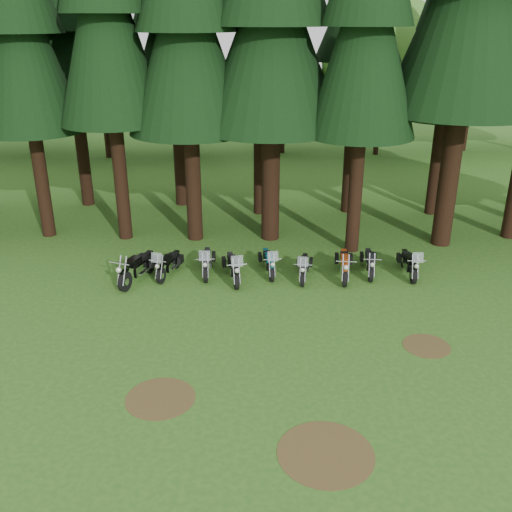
{
  "coord_description": "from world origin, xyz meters",
  "views": [
    {
      "loc": [
        -0.56,
        -14.01,
        9.01
      ],
      "look_at": [
        -0.55,
        5.0,
        1.0
      ],
      "focal_mm": 40.0,
      "sensor_mm": 36.0,
      "label": 1
    }
  ],
  "objects_px": {
    "motorcycle_2": "(207,263)",
    "motorcycle_7": "(369,263)",
    "motorcycle_3": "(233,268)",
    "motorcycle_4": "(269,263)",
    "motorcycle_0": "(137,268)",
    "motorcycle_1": "(169,265)",
    "motorcycle_8": "(409,264)",
    "motorcycle_6": "(344,266)",
    "motorcycle_5": "(304,268)"
  },
  "relations": [
    {
      "from": "motorcycle_3",
      "to": "motorcycle_8",
      "type": "distance_m",
      "value": 6.59
    },
    {
      "from": "motorcycle_6",
      "to": "motorcycle_8",
      "type": "height_order",
      "value": "motorcycle_8"
    },
    {
      "from": "motorcycle_0",
      "to": "motorcycle_4",
      "type": "relative_size",
      "value": 1.13
    },
    {
      "from": "motorcycle_2",
      "to": "motorcycle_5",
      "type": "distance_m",
      "value": 3.65
    },
    {
      "from": "motorcycle_4",
      "to": "motorcycle_5",
      "type": "bearing_deg",
      "value": -26.61
    },
    {
      "from": "motorcycle_7",
      "to": "motorcycle_6",
      "type": "bearing_deg",
      "value": -156.48
    },
    {
      "from": "motorcycle_1",
      "to": "motorcycle_4",
      "type": "xyz_separation_m",
      "value": [
        3.74,
        0.18,
        -0.0
      ]
    },
    {
      "from": "motorcycle_2",
      "to": "motorcycle_7",
      "type": "bearing_deg",
      "value": -1.64
    },
    {
      "from": "motorcycle_2",
      "to": "motorcycle_8",
      "type": "relative_size",
      "value": 1.03
    },
    {
      "from": "motorcycle_6",
      "to": "motorcycle_1",
      "type": "bearing_deg",
      "value": -175.24
    },
    {
      "from": "motorcycle_2",
      "to": "motorcycle_7",
      "type": "relative_size",
      "value": 1.06
    },
    {
      "from": "motorcycle_4",
      "to": "motorcycle_8",
      "type": "distance_m",
      "value": 5.26
    },
    {
      "from": "motorcycle_0",
      "to": "motorcycle_1",
      "type": "bearing_deg",
      "value": 44.58
    },
    {
      "from": "motorcycle_8",
      "to": "motorcycle_1",
      "type": "bearing_deg",
      "value": -179.42
    },
    {
      "from": "motorcycle_1",
      "to": "motorcycle_2",
      "type": "bearing_deg",
      "value": 21.36
    },
    {
      "from": "motorcycle_1",
      "to": "motorcycle_3",
      "type": "relative_size",
      "value": 0.92
    },
    {
      "from": "motorcycle_7",
      "to": "motorcycle_8",
      "type": "xyz_separation_m",
      "value": [
        1.46,
        -0.16,
        0.02
      ]
    },
    {
      "from": "motorcycle_4",
      "to": "motorcycle_2",
      "type": "bearing_deg",
      "value": 173.24
    },
    {
      "from": "motorcycle_4",
      "to": "motorcycle_0",
      "type": "bearing_deg",
      "value": -179.8
    },
    {
      "from": "motorcycle_0",
      "to": "motorcycle_1",
      "type": "height_order",
      "value": "motorcycle_1"
    },
    {
      "from": "motorcycle_3",
      "to": "motorcycle_7",
      "type": "bearing_deg",
      "value": -3.63
    },
    {
      "from": "motorcycle_0",
      "to": "motorcycle_2",
      "type": "relative_size",
      "value": 1.09
    },
    {
      "from": "motorcycle_7",
      "to": "motorcycle_8",
      "type": "distance_m",
      "value": 1.47
    },
    {
      "from": "motorcycle_6",
      "to": "motorcycle_5",
      "type": "bearing_deg",
      "value": -169.49
    },
    {
      "from": "motorcycle_1",
      "to": "motorcycle_2",
      "type": "xyz_separation_m",
      "value": [
        1.41,
        0.14,
        0.02
      ]
    },
    {
      "from": "motorcycle_2",
      "to": "motorcycle_5",
      "type": "bearing_deg",
      "value": -8.36
    },
    {
      "from": "motorcycle_2",
      "to": "motorcycle_6",
      "type": "distance_m",
      "value": 5.15
    },
    {
      "from": "motorcycle_1",
      "to": "motorcycle_7",
      "type": "bearing_deg",
      "value": 16.95
    },
    {
      "from": "motorcycle_0",
      "to": "motorcycle_7",
      "type": "bearing_deg",
      "value": 24.5
    },
    {
      "from": "motorcycle_3",
      "to": "motorcycle_7",
      "type": "relative_size",
      "value": 1.1
    },
    {
      "from": "motorcycle_2",
      "to": "motorcycle_4",
      "type": "height_order",
      "value": "motorcycle_2"
    },
    {
      "from": "motorcycle_6",
      "to": "motorcycle_4",
      "type": "bearing_deg",
      "value": 179.41
    },
    {
      "from": "motorcycle_5",
      "to": "motorcycle_6",
      "type": "distance_m",
      "value": 1.52
    },
    {
      "from": "motorcycle_2",
      "to": "motorcycle_7",
      "type": "distance_m",
      "value": 6.14
    },
    {
      "from": "motorcycle_4",
      "to": "motorcycle_3",
      "type": "bearing_deg",
      "value": -163.52
    },
    {
      "from": "motorcycle_4",
      "to": "motorcycle_7",
      "type": "distance_m",
      "value": 3.8
    },
    {
      "from": "motorcycle_4",
      "to": "motorcycle_6",
      "type": "distance_m",
      "value": 2.83
    },
    {
      "from": "motorcycle_1",
      "to": "motorcycle_6",
      "type": "distance_m",
      "value": 6.55
    },
    {
      "from": "motorcycle_0",
      "to": "motorcycle_8",
      "type": "relative_size",
      "value": 1.11
    },
    {
      "from": "motorcycle_1",
      "to": "motorcycle_3",
      "type": "height_order",
      "value": "motorcycle_3"
    },
    {
      "from": "motorcycle_2",
      "to": "motorcycle_8",
      "type": "bearing_deg",
      "value": -2.9
    },
    {
      "from": "motorcycle_1",
      "to": "motorcycle_4",
      "type": "height_order",
      "value": "motorcycle_1"
    },
    {
      "from": "motorcycle_1",
      "to": "motorcycle_6",
      "type": "xyz_separation_m",
      "value": [
        6.55,
        -0.14,
        0.03
      ]
    },
    {
      "from": "motorcycle_3",
      "to": "motorcycle_5",
      "type": "distance_m",
      "value": 2.61
    },
    {
      "from": "motorcycle_0",
      "to": "motorcycle_3",
      "type": "bearing_deg",
      "value": 21.37
    },
    {
      "from": "motorcycle_2",
      "to": "motorcycle_3",
      "type": "bearing_deg",
      "value": -30.31
    },
    {
      "from": "motorcycle_0",
      "to": "motorcycle_8",
      "type": "bearing_deg",
      "value": 22.96
    },
    {
      "from": "motorcycle_3",
      "to": "motorcycle_8",
      "type": "xyz_separation_m",
      "value": [
        6.57,
        0.43,
        -0.03
      ]
    },
    {
      "from": "motorcycle_0",
      "to": "motorcycle_4",
      "type": "xyz_separation_m",
      "value": [
        4.81,
        0.67,
        -0.07
      ]
    },
    {
      "from": "motorcycle_6",
      "to": "motorcycle_7",
      "type": "relative_size",
      "value": 1.11
    }
  ]
}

